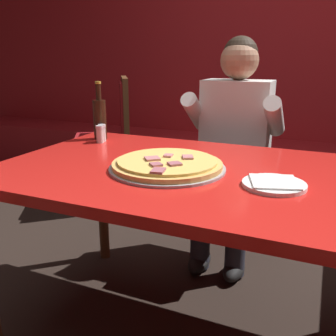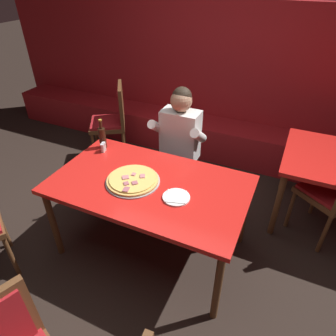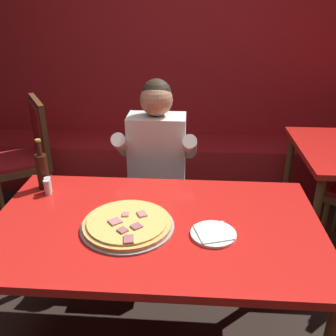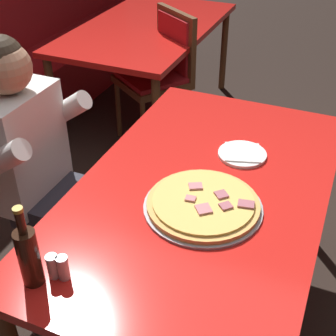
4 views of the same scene
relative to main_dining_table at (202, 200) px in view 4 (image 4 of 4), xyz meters
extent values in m
plane|color=black|center=(0.00, 0.00, -0.69)|extent=(24.00, 24.00, 0.00)
cylinder|color=brown|center=(0.74, -0.41, -0.33)|extent=(0.06, 0.06, 0.71)
cylinder|color=brown|center=(0.74, 0.41, -0.33)|extent=(0.06, 0.06, 0.71)
cube|color=red|center=(0.00, 0.00, 0.05)|extent=(1.59, 0.94, 0.04)
cylinder|color=#9E9EA3|center=(-0.13, -0.04, 0.07)|extent=(0.44, 0.44, 0.01)
cylinder|color=#DBA856|center=(-0.13, -0.04, 0.09)|extent=(0.42, 0.42, 0.02)
cylinder|color=#E5BC5B|center=(-0.13, -0.04, 0.10)|extent=(0.38, 0.38, 0.01)
cube|color=#A85B66|center=(-0.13, -0.13, 0.11)|extent=(0.06, 0.06, 0.01)
cube|color=#C6757A|center=(-0.18, -0.06, 0.11)|extent=(0.07, 0.07, 0.01)
cube|color=#C6757A|center=(-0.14, 0.00, 0.11)|extent=(0.04, 0.04, 0.01)
cube|color=#A85B66|center=(-0.09, -0.20, 0.11)|extent=(0.05, 0.07, 0.01)
cube|color=#C6757A|center=(-0.06, 0.01, 0.11)|extent=(0.06, 0.06, 0.01)
cube|color=#A85B66|center=(-0.08, -0.10, 0.11)|extent=(0.06, 0.06, 0.01)
cylinder|color=white|center=(0.27, -0.08, 0.08)|extent=(0.21, 0.21, 0.01)
cube|color=white|center=(0.27, -0.08, 0.09)|extent=(0.19, 0.19, 0.01)
cylinder|color=black|center=(-0.66, 0.32, 0.17)|extent=(0.07, 0.07, 0.20)
cylinder|color=black|center=(-0.66, 0.32, 0.31)|extent=(0.03, 0.03, 0.08)
cylinder|color=#B29933|center=(-0.66, 0.32, 0.36)|extent=(0.03, 0.03, 0.01)
cylinder|color=silver|center=(-0.61, 0.24, 0.11)|extent=(0.04, 0.04, 0.07)
cylinder|color=#B23323|center=(-0.61, 0.24, 0.09)|extent=(0.03, 0.03, 0.04)
cylinder|color=silver|center=(-0.61, 0.24, 0.15)|extent=(0.04, 0.04, 0.01)
cylinder|color=silver|center=(-0.62, 0.27, 0.11)|extent=(0.04, 0.04, 0.07)
cylinder|color=#516B33|center=(-0.62, 0.27, 0.09)|extent=(0.03, 0.03, 0.04)
cylinder|color=silver|center=(-0.62, 0.27, 0.15)|extent=(0.04, 0.04, 0.01)
ellipsoid|color=black|center=(-0.17, 0.51, -0.64)|extent=(0.11, 0.24, 0.09)
ellipsoid|color=black|center=(0.03, 0.51, -0.64)|extent=(0.11, 0.24, 0.09)
cylinder|color=#282833|center=(-0.17, 0.51, -0.46)|extent=(0.11, 0.11, 0.43)
cylinder|color=#282833|center=(0.03, 0.51, -0.46)|extent=(0.11, 0.11, 0.43)
cube|color=#282833|center=(-0.07, 0.61, -0.18)|extent=(0.34, 0.40, 0.12)
cube|color=silver|center=(-0.07, 0.81, 0.09)|extent=(0.38, 0.22, 0.52)
cylinder|color=silver|center=(-0.29, 0.73, 0.17)|extent=(0.09, 0.30, 0.25)
cylinder|color=silver|center=(0.15, 0.73, 0.17)|extent=(0.09, 0.30, 0.25)
sphere|color=tan|center=(-0.07, 0.81, 0.46)|extent=(0.21, 0.21, 0.21)
sphere|color=#2D2319|center=(-0.07, 0.83, 0.49)|extent=(0.19, 0.19, 0.19)
cylinder|color=brown|center=(1.34, 1.12, -0.46)|extent=(0.04, 0.04, 0.45)
cylinder|color=brown|center=(1.12, 0.81, -0.46)|extent=(0.04, 0.04, 0.45)
cylinder|color=brown|center=(1.65, 0.90, -0.46)|extent=(0.04, 0.04, 0.45)
cylinder|color=brown|center=(1.43, 0.59, -0.46)|extent=(0.04, 0.04, 0.45)
cube|color=brown|center=(1.38, 0.86, -0.21)|extent=(0.61, 0.61, 0.05)
cube|color=#A3191E|center=(1.38, 0.86, -0.17)|extent=(0.56, 0.56, 0.03)
cube|color=brown|center=(1.55, 0.74, 0.04)|extent=(0.28, 0.38, 0.45)
cube|color=#A3191E|center=(1.53, 0.76, 0.04)|extent=(0.23, 0.31, 0.38)
cylinder|color=brown|center=(0.99, 0.65, -0.33)|extent=(0.06, 0.06, 0.71)
cylinder|color=brown|center=(2.46, 0.65, -0.33)|extent=(0.06, 0.06, 0.71)
cylinder|color=brown|center=(0.99, 1.44, -0.33)|extent=(0.06, 0.06, 0.71)
cylinder|color=brown|center=(2.46, 1.44, -0.33)|extent=(0.06, 0.06, 0.71)
cube|color=red|center=(1.73, 1.05, 0.05)|extent=(1.59, 0.91, 0.04)
camera|label=1|loc=(0.42, -1.29, 0.48)|focal=40.00mm
camera|label=2|loc=(0.94, -1.69, 1.54)|focal=32.00mm
camera|label=3|loc=(0.17, -1.51, 1.07)|focal=40.00mm
camera|label=4|loc=(-1.41, -0.45, 1.18)|focal=50.00mm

